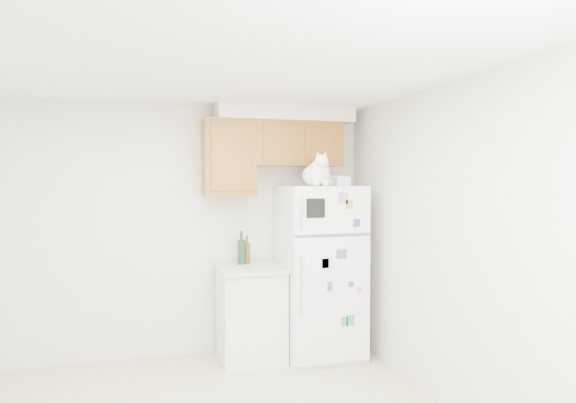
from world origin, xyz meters
name	(u,v)px	position (x,y,z in m)	size (l,w,h in m)	color
room_shell	(213,192)	(0.12, 0.24, 1.67)	(3.84, 4.04, 2.52)	silver
refrigerator	(320,271)	(1.38, 1.61, 0.85)	(0.76, 0.78, 1.70)	white
base_counter	(251,312)	(0.69, 1.68, 0.46)	(0.64, 0.64, 0.92)	white
cat	(318,173)	(1.26, 1.38, 1.82)	(0.31, 0.45, 0.32)	white
storage_box_back	(335,181)	(1.56, 1.68, 1.75)	(0.18, 0.13, 0.10)	white
storage_box_front	(341,181)	(1.55, 1.49, 1.74)	(0.15, 0.11, 0.09)	white
bottle_green	(241,247)	(0.62, 1.80, 1.09)	(0.08, 0.08, 0.34)	#19381E
bottle_amber	(247,250)	(0.68, 1.83, 1.06)	(0.07, 0.07, 0.28)	#593814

